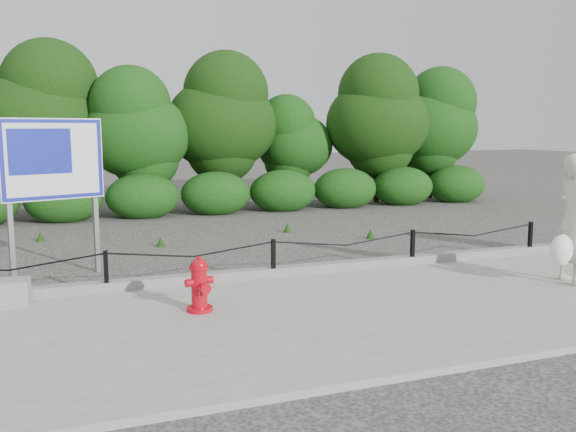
# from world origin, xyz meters

# --- Properties ---
(ground) EXTENTS (90.00, 90.00, 0.00)m
(ground) POSITION_xyz_m (0.00, 0.00, 0.00)
(ground) COLOR #2D2B28
(ground) RESTS_ON ground
(sidewalk) EXTENTS (14.00, 4.00, 0.08)m
(sidewalk) POSITION_xyz_m (0.00, -2.00, 0.04)
(sidewalk) COLOR gray
(sidewalk) RESTS_ON ground
(curb) EXTENTS (14.00, 0.22, 0.14)m
(curb) POSITION_xyz_m (0.00, 0.05, 0.15)
(curb) COLOR slate
(curb) RESTS_ON sidewalk
(chain_barrier) EXTENTS (10.06, 0.06, 0.60)m
(chain_barrier) POSITION_xyz_m (0.00, 0.00, 0.46)
(chain_barrier) COLOR black
(chain_barrier) RESTS_ON sidewalk
(treeline) EXTENTS (20.29, 3.75, 4.66)m
(treeline) POSITION_xyz_m (0.52, 8.95, 2.56)
(treeline) COLOR black
(treeline) RESTS_ON ground
(fire_hydrant) EXTENTS (0.40, 0.41, 0.71)m
(fire_hydrant) POSITION_xyz_m (-1.46, -1.35, 0.42)
(fire_hydrant) COLOR #BD0715
(fire_hydrant) RESTS_ON sidewalk
(pedestrian) EXTENTS (0.80, 0.76, 1.94)m
(pedestrian) POSITION_xyz_m (4.06, -1.88, 1.02)
(pedestrian) COLOR #BBB2A0
(pedestrian) RESTS_ON sidewalk
(advertising_sign) EXTENTS (1.52, 0.59, 2.54)m
(advertising_sign) POSITION_xyz_m (-3.15, 1.42, 1.79)
(advertising_sign) COLOR slate
(advertising_sign) RESTS_ON ground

